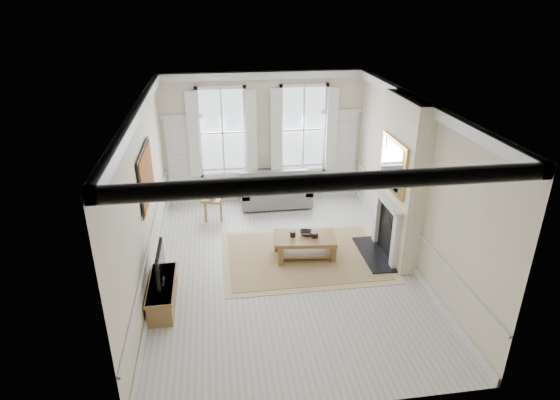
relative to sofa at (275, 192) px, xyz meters
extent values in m
plane|color=#B7B5AD|center=(-0.25, -3.11, -0.36)|extent=(7.20, 7.20, 0.00)
plane|color=white|center=(-0.25, -3.11, 3.04)|extent=(7.20, 7.20, 0.00)
plane|color=beige|center=(-0.25, 0.49, 1.34)|extent=(5.20, 0.00, 5.20)
plane|color=beige|center=(-2.85, -3.11, 1.34)|extent=(0.00, 7.20, 7.20)
plane|color=beige|center=(2.35, -3.11, 1.34)|extent=(0.00, 7.20, 7.20)
cube|color=silver|center=(-2.30, 0.45, 0.79)|extent=(0.90, 0.08, 2.30)
cube|color=silver|center=(1.80, 0.45, 0.79)|extent=(0.90, 0.08, 2.30)
cube|color=#A76A1C|center=(-2.81, -2.81, 1.69)|extent=(0.05, 1.66, 1.06)
cube|color=beige|center=(2.18, -2.91, 1.34)|extent=(0.35, 1.70, 3.38)
cube|color=black|center=(1.75, -2.91, -0.33)|extent=(0.55, 1.50, 0.05)
cube|color=silver|center=(1.95, -3.46, 0.22)|extent=(0.10, 0.18, 1.15)
cube|color=silver|center=(1.95, -2.36, 0.22)|extent=(0.10, 0.18, 1.15)
cube|color=silver|center=(1.90, -2.91, 0.94)|extent=(0.20, 1.45, 0.06)
cube|color=black|center=(2.00, -2.91, 0.19)|extent=(0.02, 0.92, 1.00)
cube|color=gold|center=(1.96, -2.91, 1.69)|extent=(0.06, 1.26, 1.06)
cube|color=slate|center=(0.00, -0.06, -0.09)|extent=(1.83, 0.89, 0.42)
cube|color=slate|center=(0.00, 0.29, 0.28)|extent=(1.83, 0.20, 0.44)
cube|color=slate|center=(-0.82, -0.06, 0.16)|extent=(0.20, 0.89, 0.30)
cube|color=slate|center=(0.82, -0.06, 0.16)|extent=(0.20, 0.89, 0.30)
cylinder|color=brown|center=(-0.80, -0.38, -0.32)|extent=(0.06, 0.06, 0.08)
cylinder|color=brown|center=(0.80, 0.27, -0.32)|extent=(0.06, 0.06, 0.08)
cube|color=brown|center=(-1.64, -0.62, 0.17)|extent=(0.59, 0.59, 0.06)
cube|color=brown|center=(-1.82, -0.79, -0.11)|extent=(0.05, 0.05, 0.50)
cube|color=brown|center=(-1.46, -0.79, -0.11)|extent=(0.05, 0.05, 0.50)
cube|color=brown|center=(-1.82, -0.44, -0.11)|extent=(0.05, 0.05, 0.50)
cube|color=brown|center=(-1.46, -0.44, -0.11)|extent=(0.05, 0.05, 0.50)
cube|color=#95704D|center=(0.26, -2.74, -0.35)|extent=(3.50, 2.60, 0.02)
cube|color=brown|center=(0.26, -2.74, 0.08)|extent=(1.35, 0.88, 0.08)
cube|color=brown|center=(-0.28, -3.02, -0.16)|extent=(0.10, 0.10, 0.40)
cube|color=brown|center=(0.80, -3.02, -0.16)|extent=(0.10, 0.10, 0.40)
cube|color=brown|center=(-0.28, -2.47, -0.16)|extent=(0.10, 0.10, 0.40)
cube|color=brown|center=(0.80, -2.47, -0.16)|extent=(0.10, 0.10, 0.40)
cylinder|color=black|center=(0.01, -2.69, 0.18)|extent=(0.12, 0.12, 0.12)
cylinder|color=black|center=(0.46, -2.79, 0.18)|extent=(0.15, 0.15, 0.11)
imported|color=black|center=(0.31, -2.64, 0.16)|extent=(0.33, 0.33, 0.07)
cube|color=brown|center=(-2.59, -4.03, -0.12)|extent=(0.42, 1.31, 0.47)
cube|color=black|center=(-2.57, -4.03, 0.13)|extent=(0.08, 0.30, 0.03)
cube|color=black|center=(-2.57, -4.03, 0.52)|extent=(0.05, 0.90, 0.55)
cube|color=black|center=(-2.54, -4.03, 0.52)|extent=(0.01, 0.83, 0.49)
camera|label=1|loc=(-1.49, -11.23, 4.85)|focal=30.00mm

